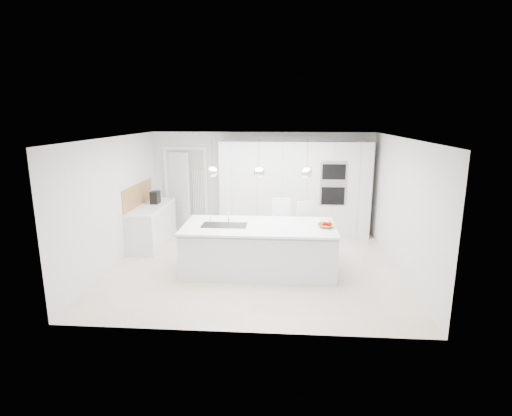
# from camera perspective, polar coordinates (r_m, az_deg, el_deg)

# --- Properties ---
(floor) EXTENTS (5.50, 5.50, 0.00)m
(floor) POSITION_cam_1_polar(r_m,az_deg,el_deg) (7.99, -0.16, -8.20)
(floor) COLOR beige
(floor) RESTS_ON ground
(wall_back) EXTENTS (5.50, 0.00, 5.50)m
(wall_back) POSITION_cam_1_polar(r_m,az_deg,el_deg) (10.07, 0.91, 3.68)
(wall_back) COLOR silver
(wall_back) RESTS_ON ground
(wall_left) EXTENTS (0.00, 5.00, 5.00)m
(wall_left) POSITION_cam_1_polar(r_m,az_deg,el_deg) (8.29, -19.48, 0.85)
(wall_left) COLOR silver
(wall_left) RESTS_ON ground
(ceiling) EXTENTS (5.50, 5.50, 0.00)m
(ceiling) POSITION_cam_1_polar(r_m,az_deg,el_deg) (7.45, -0.17, 10.01)
(ceiling) COLOR white
(ceiling) RESTS_ON wall_back
(tall_cabinets) EXTENTS (3.60, 0.60, 2.30)m
(tall_cabinets) POSITION_cam_1_polar(r_m,az_deg,el_deg) (9.78, 5.50, 2.74)
(tall_cabinets) COLOR silver
(tall_cabinets) RESTS_ON floor
(oven_stack) EXTENTS (0.62, 0.04, 1.05)m
(oven_stack) POSITION_cam_1_polar(r_m,az_deg,el_deg) (9.51, 11.00, 3.48)
(oven_stack) COLOR #A5A5A8
(oven_stack) RESTS_ON tall_cabinets
(doorway_frame) EXTENTS (1.11, 0.08, 2.13)m
(doorway_frame) POSITION_cam_1_polar(r_m,az_deg,el_deg) (10.37, -9.93, 2.50)
(doorway_frame) COLOR white
(doorway_frame) RESTS_ON floor
(hallway_door) EXTENTS (0.76, 0.38, 2.00)m
(hallway_door) POSITION_cam_1_polar(r_m,az_deg,el_deg) (10.39, -11.33, 2.35)
(hallway_door) COLOR white
(hallway_door) RESTS_ON floor
(radiator) EXTENTS (0.32, 0.04, 1.40)m
(radiator) POSITION_cam_1_polar(r_m,az_deg,el_deg) (10.33, -8.18, 1.53)
(radiator) COLOR white
(radiator) RESTS_ON floor
(left_base_cabinets) EXTENTS (0.60, 1.80, 0.86)m
(left_base_cabinets) POSITION_cam_1_polar(r_m,az_deg,el_deg) (9.46, -14.57, -2.47)
(left_base_cabinets) COLOR silver
(left_base_cabinets) RESTS_ON floor
(left_worktop) EXTENTS (0.62, 1.82, 0.04)m
(left_worktop) POSITION_cam_1_polar(r_m,az_deg,el_deg) (9.35, -14.73, 0.19)
(left_worktop) COLOR white
(left_worktop) RESTS_ON left_base_cabinets
(oak_backsplash) EXTENTS (0.02, 1.80, 0.50)m
(oak_backsplash) POSITION_cam_1_polar(r_m,az_deg,el_deg) (9.39, -16.49, 1.82)
(oak_backsplash) COLOR #AF7B48
(oak_backsplash) RESTS_ON wall_left
(island_base) EXTENTS (2.80, 1.20, 0.86)m
(island_base) POSITION_cam_1_polar(r_m,az_deg,el_deg) (7.55, 0.43, -6.01)
(island_base) COLOR silver
(island_base) RESTS_ON floor
(island_worktop) EXTENTS (2.84, 1.40, 0.04)m
(island_worktop) POSITION_cam_1_polar(r_m,az_deg,el_deg) (7.46, 0.46, -2.62)
(island_worktop) COLOR white
(island_worktop) RESTS_ON island_base
(island_sink) EXTENTS (0.84, 0.44, 0.18)m
(island_sink) POSITION_cam_1_polar(r_m,az_deg,el_deg) (7.50, -4.53, -3.06)
(island_sink) COLOR #3F3F42
(island_sink) RESTS_ON island_worktop
(island_tap) EXTENTS (0.02, 0.02, 0.30)m
(island_tap) POSITION_cam_1_polar(r_m,az_deg,el_deg) (7.62, -3.97, -0.99)
(island_tap) COLOR white
(island_tap) RESTS_ON island_worktop
(pendant_left) EXTENTS (0.20, 0.20, 0.20)m
(pendant_left) POSITION_cam_1_polar(r_m,az_deg,el_deg) (7.31, -6.24, 5.14)
(pendant_left) COLOR white
(pendant_left) RESTS_ON ceiling
(pendant_mid) EXTENTS (0.20, 0.20, 0.20)m
(pendant_mid) POSITION_cam_1_polar(r_m,az_deg,el_deg) (7.20, 0.45, 5.10)
(pendant_mid) COLOR white
(pendant_mid) RESTS_ON ceiling
(pendant_right) EXTENTS (0.20, 0.20, 0.20)m
(pendant_right) POSITION_cam_1_polar(r_m,az_deg,el_deg) (7.20, 7.24, 4.99)
(pendant_right) COLOR white
(pendant_right) RESTS_ON ceiling
(fruit_bowl) EXTENTS (0.38, 0.38, 0.07)m
(fruit_bowl) POSITION_cam_1_polar(r_m,az_deg,el_deg) (7.41, 9.89, -2.50)
(fruit_bowl) COLOR #AF7B48
(fruit_bowl) RESTS_ON island_worktop
(espresso_machine) EXTENTS (0.18, 0.27, 0.29)m
(espresso_machine) POSITION_cam_1_polar(r_m,az_deg,el_deg) (9.54, -14.20, 1.49)
(espresso_machine) COLOR black
(espresso_machine) RESTS_ON left_worktop
(bar_stool_left) EXTENTS (0.42, 0.57, 1.21)m
(bar_stool_left) POSITION_cam_1_polar(r_m,az_deg,el_deg) (8.31, 3.54, -2.97)
(bar_stool_left) COLOR white
(bar_stool_left) RESTS_ON floor
(bar_stool_right) EXTENTS (0.58, 0.65, 1.17)m
(bar_stool_right) POSITION_cam_1_polar(r_m,az_deg,el_deg) (8.25, 7.01, -3.29)
(bar_stool_right) COLOR white
(bar_stool_right) RESTS_ON floor
(apple_a) EXTENTS (0.08, 0.08, 0.08)m
(apple_a) POSITION_cam_1_polar(r_m,az_deg,el_deg) (7.38, 10.43, -2.29)
(apple_a) COLOR #9D0D00
(apple_a) RESTS_ON fruit_bowl
(apple_b) EXTENTS (0.08, 0.08, 0.08)m
(apple_b) POSITION_cam_1_polar(r_m,az_deg,el_deg) (7.39, 9.73, -2.24)
(apple_b) COLOR #9D0D00
(apple_b) RESTS_ON fruit_bowl
(apple_c) EXTENTS (0.08, 0.08, 0.08)m
(apple_c) POSITION_cam_1_polar(r_m,az_deg,el_deg) (7.41, 10.28, -2.24)
(apple_c) COLOR #9D0D00
(apple_c) RESTS_ON fruit_bowl
(banana_bunch) EXTENTS (0.24, 0.17, 0.21)m
(banana_bunch) POSITION_cam_1_polar(r_m,az_deg,el_deg) (7.39, 9.94, -1.87)
(banana_bunch) COLOR yellow
(banana_bunch) RESTS_ON fruit_bowl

